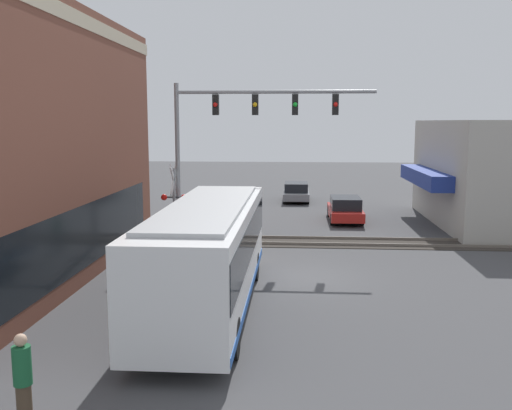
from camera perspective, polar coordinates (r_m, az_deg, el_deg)
name	(u,v)px	position (r m, az deg, el deg)	size (l,w,h in m)	color
ground_plane	(300,276)	(21.23, 4.46, -7.11)	(120.00, 120.00, 0.00)	#424244
city_bus	(208,251)	(17.24, -4.79, -4.63)	(10.84, 2.59, 3.23)	white
traffic_signal_gantry	(241,123)	(25.36, -1.56, 8.18)	(0.42, 8.82, 7.33)	gray
crossing_signal	(174,197)	(25.68, -8.18, 0.76)	(1.41, 1.18, 3.81)	gray
rail_track_near	(300,242)	(27.05, 4.39, -3.67)	(2.60, 60.00, 0.15)	#332D28
parked_car_red	(345,210)	(32.87, 8.90, -0.48)	(4.49, 1.82, 1.41)	#B21E19
parked_car_grey	(296,192)	(40.74, 4.04, 1.26)	(4.36, 1.82, 1.36)	slate
pedestrian_by_lamp	(23,381)	(11.72, -22.28, -15.94)	(0.34, 0.34, 1.84)	#473828
pedestrian_at_crossing	(203,233)	(24.91, -5.35, -2.84)	(0.34, 0.34, 1.64)	black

